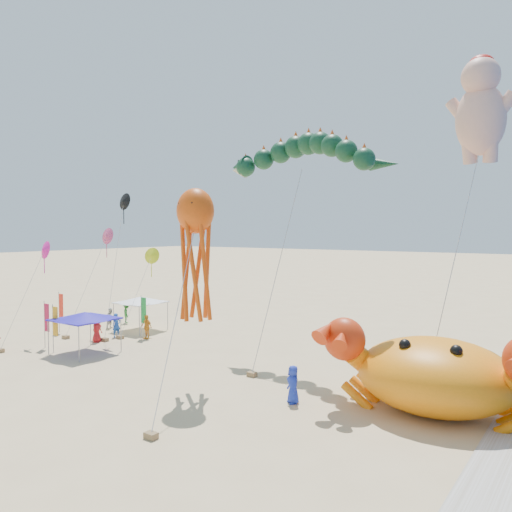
{
  "coord_description": "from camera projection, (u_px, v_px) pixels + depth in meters",
  "views": [
    {
      "loc": [
        14.68,
        -21.71,
        8.02
      ],
      "look_at": [
        -2.0,
        2.0,
        6.5
      ],
      "focal_mm": 35.0,
      "sensor_mm": 36.0,
      "label": 1
    }
  ],
  "objects": [
    {
      "name": "ground",
      "position": [
        265.0,
        380.0,
        26.59
      ],
      "size": [
        320.0,
        320.0,
        0.0
      ],
      "primitive_type": "plane",
      "color": "#D1B784",
      "rests_on": "ground"
    },
    {
      "name": "crab_inflatable",
      "position": [
        434.0,
        373.0,
        21.71
      ],
      "size": [
        9.31,
        6.17,
        4.08
      ],
      "color": "orange",
      "rests_on": "ground"
    },
    {
      "name": "dragon_kite",
      "position": [
        300.0,
        160.0,
        29.96
      ],
      "size": [
        11.89,
        6.52,
        13.5
      ],
      "color": "#0E351D",
      "rests_on": "ground"
    },
    {
      "name": "cherub_kite",
      "position": [
        481.0,
        107.0,
        25.44
      ],
      "size": [
        2.99,
        5.1,
        16.88
      ],
      "color": "#F4AF95",
      "rests_on": "ground"
    },
    {
      "name": "octopus_kite",
      "position": [
        195.0,
        244.0,
        24.96
      ],
      "size": [
        4.01,
        6.74,
        10.1
      ],
      "color": "#DC4A0B",
      "rests_on": "ground"
    },
    {
      "name": "canopy_blue",
      "position": [
        85.0,
        316.0,
        32.31
      ],
      "size": [
        3.78,
        3.78,
        2.71
      ],
      "color": "gray",
      "rests_on": "ground"
    },
    {
      "name": "canopy_white",
      "position": [
        141.0,
        300.0,
        39.78
      ],
      "size": [
        3.54,
        3.54,
        2.71
      ],
      "color": "gray",
      "rests_on": "ground"
    },
    {
      "name": "feather_flags",
      "position": [
        77.0,
        314.0,
        35.39
      ],
      "size": [
        7.39,
        6.4,
        3.2
      ],
      "color": "gray",
      "rests_on": "ground"
    },
    {
      "name": "beachgoers",
      "position": [
        116.0,
        332.0,
        34.96
      ],
      "size": [
        28.93,
        12.86,
        1.83
      ],
      "color": "silver",
      "rests_on": "ground"
    },
    {
      "name": "small_kites",
      "position": [
        105.0,
        246.0,
        37.51
      ],
      "size": [
        4.84,
        10.48,
        10.83
      ],
      "color": "black",
      "rests_on": "ground"
    }
  ]
}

